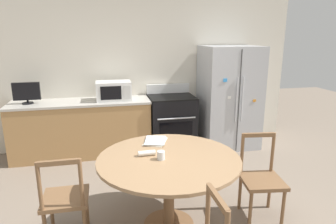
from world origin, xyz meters
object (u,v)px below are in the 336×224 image
object	(u,v)px
refrigerator	(229,97)
candle_glass	(161,156)
oven_range	(172,122)
dining_chair_right	(261,179)
dining_chair_left	(65,199)
countertop_tv	(27,92)
microwave	(114,91)

from	to	relation	value
refrigerator	candle_glass	size ratio (longest dim) A/B	20.64
oven_range	dining_chair_right	bearing A→B (deg)	-77.64
dining_chair_left	candle_glass	distance (m)	0.99
dining_chair_right	oven_range	bearing A→B (deg)	-69.53
candle_glass	countertop_tv	bearing A→B (deg)	127.07
oven_range	microwave	xyz separation A→B (m)	(-0.95, 0.01, 0.58)
countertop_tv	candle_glass	world-z (taller)	countertop_tv
dining_chair_left	candle_glass	xyz separation A→B (m)	(0.92, -0.02, 0.36)
oven_range	dining_chair_left	world-z (taller)	oven_range
refrigerator	microwave	size ratio (longest dim) A/B	3.18
countertop_tv	microwave	bearing A→B (deg)	-0.51
dining_chair_right	candle_glass	xyz separation A→B (m)	(-1.09, 0.02, 0.36)
countertop_tv	dining_chair_right	bearing A→B (deg)	-38.76
dining_chair_right	dining_chair_left	world-z (taller)	same
oven_range	countertop_tv	world-z (taller)	countertop_tv
countertop_tv	dining_chair_left	bearing A→B (deg)	-71.42
countertop_tv	dining_chair_left	world-z (taller)	countertop_tv
refrigerator	dining_chair_right	distance (m)	2.21
dining_chair_right	dining_chair_left	distance (m)	2.00
oven_range	microwave	size ratio (longest dim) A/B	1.97
oven_range	dining_chair_right	size ratio (longest dim) A/B	1.20
oven_range	countertop_tv	bearing A→B (deg)	179.50
oven_range	candle_glass	world-z (taller)	oven_range
refrigerator	countertop_tv	xyz separation A→B (m)	(-3.26, 0.09, 0.21)
microwave	refrigerator	bearing A→B (deg)	-2.29
microwave	dining_chair_right	world-z (taller)	microwave
dining_chair_left	candle_glass	bearing A→B (deg)	-0.75
microwave	dining_chair_right	xyz separation A→B (m)	(1.43, -2.18, -0.62)
refrigerator	dining_chair_left	size ratio (longest dim) A/B	1.93
dining_chair_right	dining_chair_left	bearing A→B (deg)	7.13
candle_glass	microwave	bearing A→B (deg)	99.03
microwave	dining_chair_left	size ratio (longest dim) A/B	0.61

